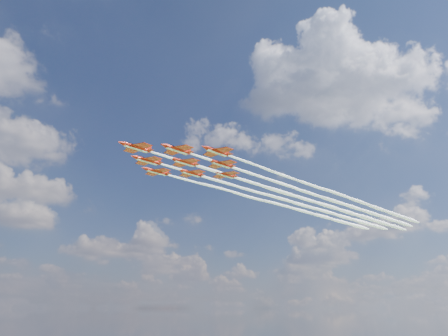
# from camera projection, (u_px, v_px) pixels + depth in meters

# --- Properties ---
(jet_lead) EXTENTS (147.49, 34.25, 2.87)m
(jet_lead) POSITION_uv_depth(u_px,v_px,m) (283.00, 192.00, 175.84)
(jet_lead) COLOR #AF1909
(jet_row2_port) EXTENTS (147.49, 34.25, 2.87)m
(jet_row2_port) POSITION_uv_depth(u_px,v_px,m) (311.00, 193.00, 177.47)
(jet_row2_port) COLOR #AF1909
(jet_row2_starb) EXTENTS (147.49, 34.25, 2.87)m
(jet_row2_starb) POSITION_uv_depth(u_px,v_px,m) (282.00, 199.00, 187.05)
(jet_row2_starb) COLOR #AF1909
(jet_row3_port) EXTENTS (147.49, 34.25, 2.87)m
(jet_row3_port) POSITION_uv_depth(u_px,v_px,m) (339.00, 194.00, 179.11)
(jet_row3_port) COLOR #AF1909
(jet_row3_centre) EXTENTS (147.49, 34.25, 2.87)m
(jet_row3_centre) POSITION_uv_depth(u_px,v_px,m) (309.00, 200.00, 188.68)
(jet_row3_centre) COLOR #AF1909
(jet_row3_starb) EXTENTS (147.49, 34.25, 2.87)m
(jet_row3_starb) POSITION_uv_depth(u_px,v_px,m) (281.00, 205.00, 198.26)
(jet_row3_starb) COLOR #AF1909
(jet_row4_port) EXTENTS (147.49, 34.25, 2.87)m
(jet_row4_port) POSITION_uv_depth(u_px,v_px,m) (335.00, 201.00, 190.32)
(jet_row4_port) COLOR #AF1909
(jet_row4_starb) EXTENTS (147.49, 34.25, 2.87)m
(jet_row4_starb) POSITION_uv_depth(u_px,v_px,m) (307.00, 206.00, 199.90)
(jet_row4_starb) COLOR #AF1909
(jet_tail) EXTENTS (147.49, 34.25, 2.87)m
(jet_tail) POSITION_uv_depth(u_px,v_px,m) (331.00, 207.00, 201.53)
(jet_tail) COLOR #AF1909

